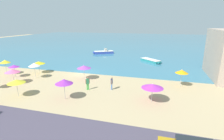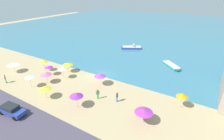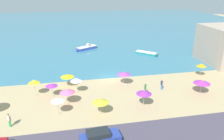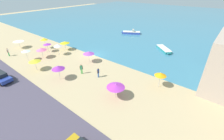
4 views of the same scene
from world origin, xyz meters
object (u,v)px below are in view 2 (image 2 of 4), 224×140
Objects in this scene: beach_umbrella_11 at (46,74)px; beach_umbrella_6 at (76,95)px; beach_umbrella_4 at (13,64)px; beach_umbrella_7 at (68,64)px; beach_umbrella_2 at (45,88)px; skiff_nearshore at (172,66)px; beach_umbrella_10 at (144,111)px; beach_umbrella_0 at (63,68)px; bather_0 at (98,93)px; beach_umbrella_8 at (182,95)px; beach_umbrella_9 at (49,67)px; skiff_offshore at (132,48)px; parked_car_1 at (11,110)px; beach_umbrella_3 at (43,61)px; bather_1 at (5,78)px; beach_umbrella_1 at (100,75)px; beach_umbrella_5 at (29,77)px; bather_2 at (117,96)px.

beach_umbrella_6 is at bearing -15.16° from beach_umbrella_11.
beach_umbrella_4 is 1.13× the size of beach_umbrella_7.
beach_umbrella_2 is 5.47m from beach_umbrella_11.
beach_umbrella_2 reaches higher than skiff_nearshore.
beach_umbrella_10 is at bearing -17.71° from beach_umbrella_7.
beach_umbrella_0 reaches higher than bather_0.
beach_umbrella_8 is at bearing 58.98° from beach_umbrella_10.
beach_umbrella_0 reaches higher than beach_umbrella_6.
beach_umbrella_9 is 0.38× the size of skiff_offshore.
parked_car_1 is at bearing -153.64° from beach_umbrella_10.
beach_umbrella_10 is (30.16, -0.19, 0.07)m from beach_umbrella_4.
beach_umbrella_10 is at bearing 26.36° from parked_car_1.
beach_umbrella_3 is 1.50× the size of bather_1.
beach_umbrella_7 reaches higher than bather_0.
beach_umbrella_10 is at bearing 11.96° from beach_umbrella_6.
beach_umbrella_2 is at bearing -150.16° from bather_0.
beach_umbrella_3 reaches higher than beach_umbrella_0.
skiff_nearshore is at bearing 44.70° from beach_umbrella_0.
beach_umbrella_4 is at bearing 147.02° from parked_car_1.
beach_umbrella_11 is at bearing -100.19° from skiff_offshore.
beach_umbrella_10 reaches higher than parked_car_1.
beach_umbrella_10 reaches higher than skiff_nearshore.
beach_umbrella_10 reaches higher than beach_umbrella_9.
beach_umbrella_2 is at bearing -121.44° from skiff_nearshore.
beach_umbrella_1 is 12.17m from beach_umbrella_10.
bather_1 is (-8.11, -7.29, -1.26)m from beach_umbrella_0.
beach_umbrella_6 is (8.85, -5.85, -0.04)m from beach_umbrella_0.
parked_car_1 is at bearing -64.66° from beach_umbrella_9.
beach_umbrella_9 is (-26.10, -2.82, -0.33)m from beach_umbrella_8.
beach_umbrella_2 is 5.41m from beach_umbrella_5.
beach_umbrella_10 is at bearing -9.15° from beach_umbrella_3.
bather_2 is 27.66m from skiff_offshore.
beach_umbrella_1 is 1.06× the size of beach_umbrella_7.
beach_umbrella_3 is at bearing -144.31° from skiff_nearshore.
beach_umbrella_11 is at bearing -90.22° from beach_umbrella_7.
beach_umbrella_10 is 1.40× the size of bather_1.
beach_umbrella_4 is 1.43× the size of bather_2.
beach_umbrella_7 is at bearing 164.34° from bather_2.
bather_2 reaches higher than skiff_offshore.
beach_umbrella_10 is 21.03m from skiff_nearshore.
beach_umbrella_5 reaches higher than bather_1.
beach_umbrella_0 reaches higher than beach_umbrella_1.
beach_umbrella_10 is (18.82, -3.73, -0.35)m from beach_umbrella_0.
beach_umbrella_4 is 8.30m from beach_umbrella_9.
beach_umbrella_11 is at bearing -48.77° from beach_umbrella_9.
parked_car_1 is 36.63m from skiff_offshore.
beach_umbrella_4 is 0.51× the size of skiff_nearshore.
beach_umbrella_6 is 13.59m from beach_umbrella_9.
beach_umbrella_1 is 0.41× the size of skiff_offshore.
beach_umbrella_6 is (6.06, 0.83, 0.28)m from beach_umbrella_2.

